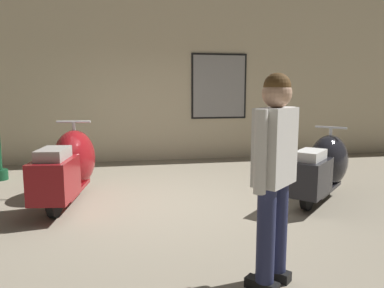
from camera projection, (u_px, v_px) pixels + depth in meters
name	position (u px, v px, depth m)	size (l,w,h in m)	color
ground_plane	(165.00, 205.00, 5.00)	(60.00, 60.00, 0.00)	gray
showroom_back_wall	(147.00, 76.00, 8.04)	(18.00, 0.24, 3.74)	beige
scooter_0	(69.00, 165.00, 5.19)	(0.74, 1.88, 1.12)	black
scooter_1	(323.00, 166.00, 5.29)	(1.54, 1.52, 1.03)	black
visitor_0	(274.00, 166.00, 2.82)	(0.45, 0.43, 1.69)	black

